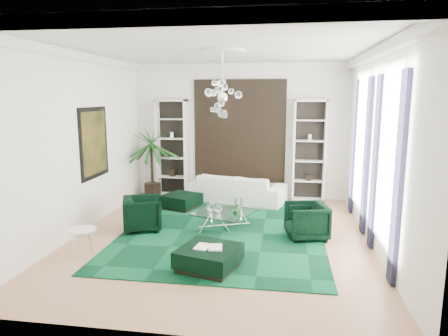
% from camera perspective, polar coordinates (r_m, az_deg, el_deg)
% --- Properties ---
extents(floor, '(6.00, 7.00, 0.02)m').
position_cam_1_polar(floor, '(8.42, -0.51, -9.89)').
color(floor, tan).
rests_on(floor, ground).
extents(ceiling, '(6.00, 7.00, 0.02)m').
position_cam_1_polar(ceiling, '(7.96, -0.55, 16.90)').
color(ceiling, white).
rests_on(ceiling, ground).
extents(wall_back, '(6.00, 0.02, 3.80)m').
position_cam_1_polar(wall_back, '(11.43, 2.27, 5.26)').
color(wall_back, white).
rests_on(wall_back, ground).
extents(wall_front, '(6.00, 0.02, 3.80)m').
position_cam_1_polar(wall_front, '(4.58, -7.49, -2.24)').
color(wall_front, white).
rests_on(wall_front, ground).
extents(wall_left, '(0.02, 7.00, 3.80)m').
position_cam_1_polar(wall_left, '(8.95, -19.96, 3.29)').
color(wall_left, white).
rests_on(wall_left, ground).
extents(wall_right, '(0.02, 7.00, 3.80)m').
position_cam_1_polar(wall_right, '(8.06, 21.13, 2.53)').
color(wall_right, white).
rests_on(wall_right, ground).
extents(crown_molding, '(6.00, 7.00, 0.18)m').
position_cam_1_polar(crown_molding, '(7.95, -0.55, 16.12)').
color(crown_molding, white).
rests_on(crown_molding, ceiling).
extents(ceiling_medallion, '(0.90, 0.90, 0.05)m').
position_cam_1_polar(ceiling_medallion, '(8.25, -0.21, 16.39)').
color(ceiling_medallion, white).
rests_on(ceiling_medallion, ceiling).
extents(tapestry, '(2.50, 0.06, 2.80)m').
position_cam_1_polar(tapestry, '(11.38, 2.24, 5.24)').
color(tapestry, black).
rests_on(tapestry, wall_back).
extents(shelving_left, '(0.90, 0.38, 2.80)m').
position_cam_1_polar(shelving_left, '(11.66, -7.44, 2.81)').
color(shelving_left, white).
rests_on(shelving_left, floor).
extents(shelving_right, '(0.90, 0.38, 2.80)m').
position_cam_1_polar(shelving_right, '(11.24, 12.08, 2.39)').
color(shelving_right, white).
rests_on(shelving_right, floor).
extents(painting, '(0.04, 1.30, 1.60)m').
position_cam_1_polar(painting, '(9.46, -18.01, 3.44)').
color(painting, black).
rests_on(painting, wall_left).
extents(window_near, '(0.03, 1.10, 2.90)m').
position_cam_1_polar(window_near, '(7.19, 22.50, 1.58)').
color(window_near, white).
rests_on(window_near, wall_right).
extents(curtain_near_a, '(0.07, 0.30, 3.25)m').
position_cam_1_polar(curtain_near_a, '(6.48, 23.67, -1.62)').
color(curtain_near_a, black).
rests_on(curtain_near_a, floor).
extents(curtain_near_b, '(0.07, 0.30, 3.25)m').
position_cam_1_polar(curtain_near_b, '(7.97, 20.81, 0.64)').
color(curtain_near_b, black).
rests_on(curtain_near_b, floor).
extents(window_far, '(0.03, 1.10, 2.90)m').
position_cam_1_polar(window_far, '(9.52, 19.10, 3.72)').
color(window_far, white).
rests_on(window_far, wall_right).
extents(curtain_far_a, '(0.07, 0.30, 3.25)m').
position_cam_1_polar(curtain_far_a, '(8.78, 19.68, 1.54)').
color(curtain_far_a, black).
rests_on(curtain_far_a, floor).
extents(curtain_far_b, '(0.07, 0.30, 3.25)m').
position_cam_1_polar(curtain_far_b, '(10.30, 18.05, 2.83)').
color(curtain_far_b, black).
rests_on(curtain_far_b, floor).
extents(rug, '(4.20, 5.00, 0.02)m').
position_cam_1_polar(rug, '(8.69, -0.19, -9.09)').
color(rug, black).
rests_on(rug, floor).
extents(sofa, '(2.77, 1.60, 0.76)m').
position_cam_1_polar(sofa, '(11.02, 1.83, -2.93)').
color(sofa, white).
rests_on(sofa, floor).
extents(armchair_left, '(1.04, 1.03, 0.74)m').
position_cam_1_polar(armchair_left, '(8.91, -11.56, -6.39)').
color(armchair_left, black).
rests_on(armchair_left, floor).
extents(armchair_right, '(0.95, 0.93, 0.73)m').
position_cam_1_polar(armchair_right, '(8.41, 11.68, -7.43)').
color(armchair_right, black).
rests_on(armchair_right, floor).
extents(coffee_table, '(1.47, 1.47, 0.39)m').
position_cam_1_polar(coffee_table, '(8.87, 0.06, -7.45)').
color(coffee_table, white).
rests_on(coffee_table, floor).
extents(ottoman_side, '(1.07, 1.07, 0.37)m').
position_cam_1_polar(ottoman_side, '(10.50, -6.09, -4.75)').
color(ottoman_side, black).
rests_on(ottoman_side, floor).
extents(ottoman_front, '(1.14, 1.14, 0.37)m').
position_cam_1_polar(ottoman_front, '(6.92, -2.17, -12.73)').
color(ottoman_front, black).
rests_on(ottoman_front, floor).
extents(book, '(0.47, 0.31, 0.03)m').
position_cam_1_polar(book, '(6.84, -2.18, -11.17)').
color(book, white).
rests_on(book, ottoman_front).
extents(side_table, '(0.56, 0.56, 0.48)m').
position_cam_1_polar(side_table, '(7.89, -19.48, -9.96)').
color(side_table, white).
rests_on(side_table, floor).
extents(palm, '(2.12, 2.12, 2.57)m').
position_cam_1_polar(palm, '(11.49, -10.32, 2.04)').
color(palm, '#174C18').
rests_on(palm, floor).
extents(chandelier, '(1.05, 1.05, 0.78)m').
position_cam_1_polar(chandelier, '(8.20, -0.20, 9.98)').
color(chandelier, white).
rests_on(chandelier, ceiling).
extents(table_plant, '(0.16, 0.13, 0.26)m').
position_cam_1_polar(table_plant, '(8.51, 1.70, -5.94)').
color(table_plant, '#174C18').
rests_on(table_plant, coffee_table).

